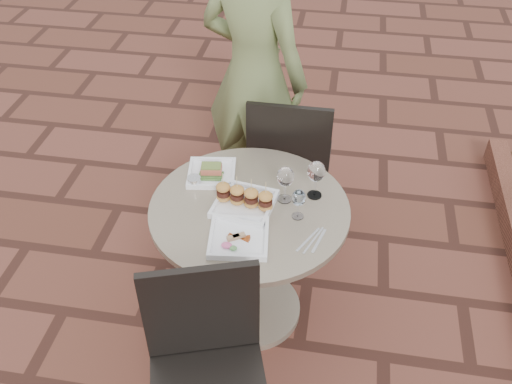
% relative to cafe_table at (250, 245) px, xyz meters
% --- Properties ---
extents(ground, '(60.00, 60.00, 0.00)m').
position_rel_cafe_table_xyz_m(ground, '(-0.14, -0.17, -0.48)').
color(ground, '#582D22').
rests_on(ground, ground).
extents(cafe_table, '(0.90, 0.90, 0.73)m').
position_rel_cafe_table_xyz_m(cafe_table, '(0.00, 0.00, 0.00)').
color(cafe_table, gray).
rests_on(cafe_table, ground).
extents(chair_far, '(0.44, 0.44, 0.93)m').
position_rel_cafe_table_xyz_m(chair_far, '(0.11, 0.65, 0.07)').
color(chair_far, black).
rests_on(chair_far, ground).
extents(chair_near, '(0.56, 0.56, 0.93)m').
position_rel_cafe_table_xyz_m(chair_near, '(-0.05, -0.68, 0.07)').
color(chair_near, black).
rests_on(chair_near, ground).
extents(diner, '(0.75, 0.62, 1.76)m').
position_rel_cafe_table_xyz_m(diner, '(-0.14, 0.91, 0.40)').
color(diner, '#5D6A3A').
rests_on(diner, ground).
extents(plate_salmon, '(0.25, 0.25, 0.06)m').
position_rel_cafe_table_xyz_m(plate_salmon, '(-0.22, 0.19, 0.26)').
color(plate_salmon, white).
rests_on(plate_salmon, cafe_table).
extents(plate_sliders, '(0.29, 0.29, 0.16)m').
position_rel_cafe_table_xyz_m(plate_sliders, '(-0.02, -0.00, 0.29)').
color(plate_sliders, white).
rests_on(plate_sliders, cafe_table).
extents(plate_tuna, '(0.27, 0.27, 0.03)m').
position_rel_cafe_table_xyz_m(plate_tuna, '(-0.01, -0.21, 0.26)').
color(plate_tuna, white).
rests_on(plate_tuna, cafe_table).
extents(wine_glass_right, '(0.06, 0.06, 0.15)m').
position_rel_cafe_table_xyz_m(wine_glass_right, '(0.22, -0.03, 0.35)').
color(wine_glass_right, white).
rests_on(wine_glass_right, cafe_table).
extents(wine_glass_mid, '(0.08, 0.08, 0.18)m').
position_rel_cafe_table_xyz_m(wine_glass_mid, '(0.15, 0.08, 0.37)').
color(wine_glass_mid, white).
rests_on(wine_glass_mid, cafe_table).
extents(wine_glass_far, '(0.08, 0.08, 0.19)m').
position_rel_cafe_table_xyz_m(wine_glass_far, '(0.28, 0.13, 0.38)').
color(wine_glass_far, white).
rests_on(wine_glass_far, cafe_table).
extents(steel_ramekin, '(0.08, 0.08, 0.05)m').
position_rel_cafe_table_xyz_m(steel_ramekin, '(-0.28, 0.11, 0.27)').
color(steel_ramekin, silver).
rests_on(steel_ramekin, cafe_table).
extents(cutlery_set, '(0.14, 0.20, 0.00)m').
position_rel_cafe_table_xyz_m(cutlery_set, '(0.30, -0.17, 0.25)').
color(cutlery_set, silver).
rests_on(cutlery_set, cafe_table).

